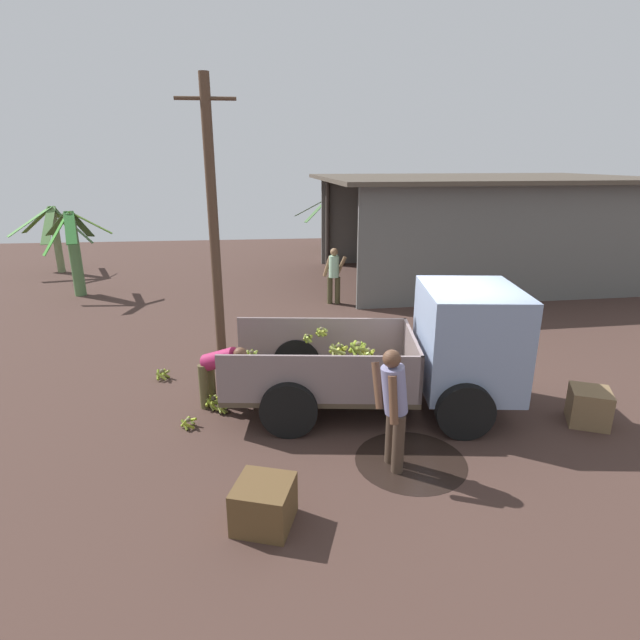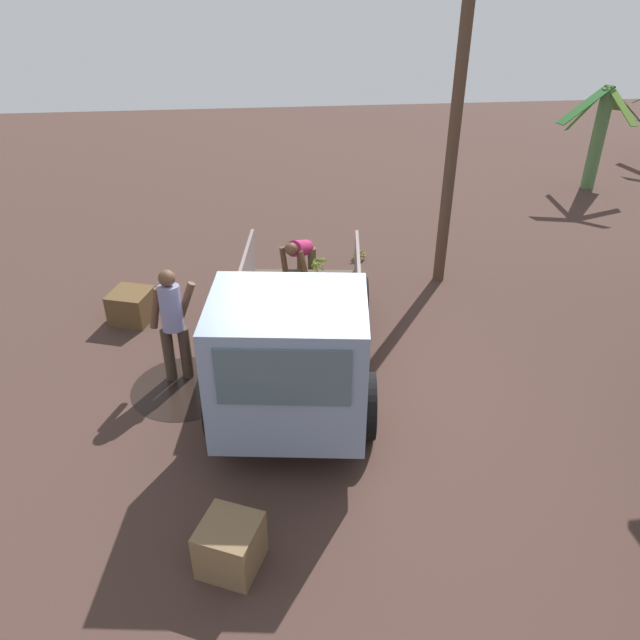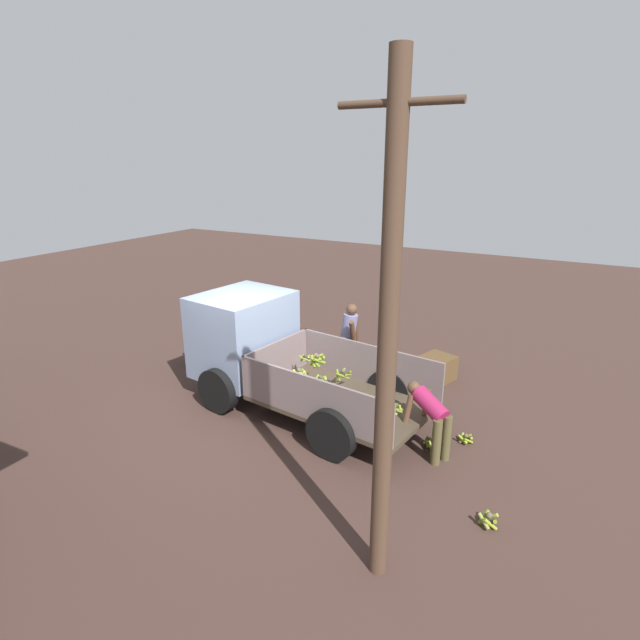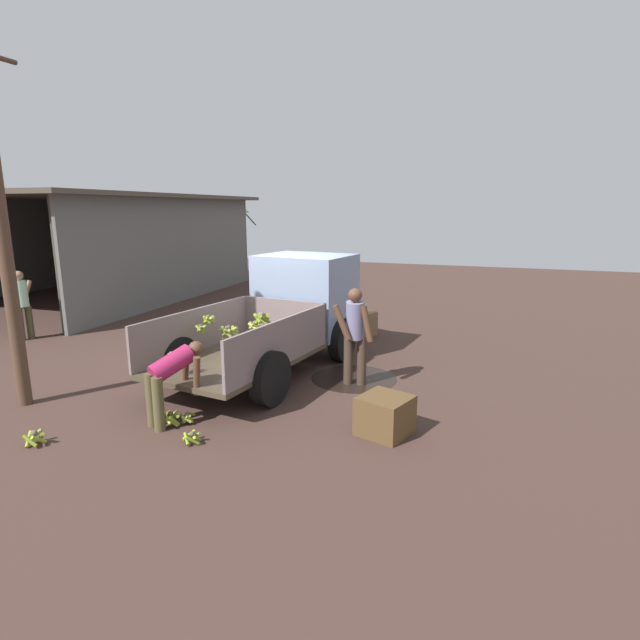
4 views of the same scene
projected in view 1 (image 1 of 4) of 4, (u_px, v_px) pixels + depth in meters
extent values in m
plane|color=#412D26|center=(423.00, 395.00, 8.60)|extent=(36.00, 36.00, 0.00)
cylinder|color=black|center=(411.00, 461.00, 6.72)|extent=(1.50, 1.50, 0.01)
cube|color=#483C2D|center=(321.00, 380.00, 8.08)|extent=(3.16, 2.16, 0.08)
cube|color=slate|center=(321.00, 338.00, 8.78)|extent=(2.94, 0.43, 0.74)
cube|color=slate|center=(319.00, 380.00, 7.13)|extent=(2.94, 0.43, 0.74)
cube|color=slate|center=(412.00, 357.00, 7.93)|extent=(0.28, 1.78, 0.74)
cube|color=#8091B0|center=(468.00, 338.00, 7.81)|extent=(1.65, 1.93, 1.59)
cube|color=#4C606B|center=(517.00, 318.00, 7.69)|extent=(0.21, 1.40, 0.70)
cylinder|color=black|center=(438.00, 361.00, 8.94)|extent=(0.87, 0.33, 0.85)
cylinder|color=black|center=(465.00, 411.00, 7.17)|extent=(0.87, 0.33, 0.85)
cylinder|color=black|center=(297.00, 360.00, 8.98)|extent=(0.87, 0.33, 0.85)
cylinder|color=black|center=(289.00, 410.00, 7.22)|extent=(0.87, 0.33, 0.85)
sphere|color=brown|center=(358.00, 344.00, 7.77)|extent=(0.09, 0.09, 0.09)
cylinder|color=olive|center=(363.00, 349.00, 7.80)|extent=(0.09, 0.22, 0.20)
cylinder|color=olive|center=(360.00, 348.00, 7.86)|extent=(0.19, 0.17, 0.21)
cylinder|color=olive|center=(357.00, 347.00, 7.87)|extent=(0.21, 0.06, 0.20)
cylinder|color=olive|center=(353.00, 347.00, 7.84)|extent=(0.18, 0.22, 0.15)
cylinder|color=olive|center=(354.00, 350.00, 7.77)|extent=(0.10, 0.22, 0.19)
cylinder|color=olive|center=(357.00, 351.00, 7.72)|extent=(0.22, 0.15, 0.18)
cylinder|color=olive|center=(362.00, 349.00, 7.71)|extent=(0.24, 0.16, 0.14)
sphere|color=brown|center=(368.00, 351.00, 8.11)|extent=(0.09, 0.09, 0.09)
cylinder|color=olive|center=(366.00, 355.00, 8.07)|extent=(0.17, 0.16, 0.15)
cylinder|color=#8EA644|center=(370.00, 356.00, 8.09)|extent=(0.17, 0.12, 0.17)
cylinder|color=#8EA126|center=(372.00, 355.00, 8.13)|extent=(0.06, 0.16, 0.17)
cylinder|color=#9BA82D|center=(370.00, 352.00, 8.19)|extent=(0.18, 0.14, 0.14)
cylinder|color=olive|center=(365.00, 352.00, 8.18)|extent=(0.19, 0.13, 0.13)
cylinder|color=#9DB148|center=(363.00, 353.00, 8.13)|extent=(0.09, 0.20, 0.12)
sphere|color=#423B2B|center=(308.00, 336.00, 8.44)|extent=(0.07, 0.07, 0.07)
cylinder|color=olive|center=(305.00, 337.00, 8.47)|extent=(0.09, 0.14, 0.09)
cylinder|color=olive|center=(306.00, 339.00, 8.45)|extent=(0.07, 0.12, 0.13)
cylinder|color=olive|center=(307.00, 340.00, 8.43)|extent=(0.12, 0.08, 0.13)
cylinder|color=#96B237|center=(309.00, 339.00, 8.43)|extent=(0.12, 0.09, 0.13)
cylinder|color=olive|center=(311.00, 338.00, 8.46)|extent=(0.04, 0.14, 0.10)
cylinder|color=#8FA723|center=(309.00, 338.00, 8.49)|extent=(0.12, 0.11, 0.12)
cylinder|color=olive|center=(307.00, 338.00, 8.50)|extent=(0.13, 0.06, 0.12)
sphere|color=#463F2E|center=(388.00, 361.00, 7.60)|extent=(0.07, 0.07, 0.07)
cylinder|color=olive|center=(384.00, 363.00, 7.65)|extent=(0.14, 0.14, 0.11)
cylinder|color=olive|center=(386.00, 366.00, 7.58)|extent=(0.12, 0.12, 0.15)
cylinder|color=olive|center=(391.00, 366.00, 7.56)|extent=(0.17, 0.08, 0.11)
cylinder|color=olive|center=(392.00, 364.00, 7.63)|extent=(0.06, 0.16, 0.13)
cylinder|color=olive|center=(389.00, 361.00, 7.68)|extent=(0.17, 0.10, 0.09)
sphere|color=brown|center=(251.00, 352.00, 8.21)|extent=(0.07, 0.07, 0.07)
cylinder|color=olive|center=(253.00, 358.00, 8.19)|extent=(0.15, 0.10, 0.19)
cylinder|color=olive|center=(256.00, 356.00, 8.23)|extent=(0.06, 0.19, 0.14)
cylinder|color=olive|center=(254.00, 357.00, 8.27)|extent=(0.11, 0.14, 0.19)
cylinder|color=#9EB242|center=(252.00, 354.00, 8.30)|extent=(0.20, 0.06, 0.13)
cylinder|color=olive|center=(248.00, 354.00, 8.28)|extent=(0.18, 0.16, 0.11)
cylinder|color=olive|center=(246.00, 355.00, 8.23)|extent=(0.07, 0.21, 0.11)
cylinder|color=olive|center=(248.00, 357.00, 8.18)|extent=(0.13, 0.18, 0.14)
cylinder|color=#91A322|center=(250.00, 358.00, 8.18)|extent=(0.16, 0.09, 0.18)
sphere|color=#4A4330|center=(339.00, 346.00, 8.33)|extent=(0.09, 0.09, 0.09)
cylinder|color=olive|center=(342.00, 353.00, 8.30)|extent=(0.19, 0.15, 0.22)
cylinder|color=#A7B22F|center=(344.00, 350.00, 8.35)|extent=(0.06, 0.24, 0.16)
cylinder|color=#96A22B|center=(343.00, 349.00, 8.41)|extent=(0.18, 0.22, 0.17)
cylinder|color=olive|center=(338.00, 350.00, 8.42)|extent=(0.20, 0.06, 0.22)
cylinder|color=olive|center=(335.00, 348.00, 8.42)|extent=(0.23, 0.18, 0.15)
cylinder|color=olive|center=(333.00, 350.00, 8.34)|extent=(0.06, 0.24, 0.17)
cylinder|color=olive|center=(335.00, 351.00, 8.27)|extent=(0.21, 0.21, 0.16)
cylinder|color=olive|center=(338.00, 351.00, 8.25)|extent=(0.25, 0.10, 0.13)
sphere|color=brown|center=(334.00, 367.00, 7.62)|extent=(0.09, 0.09, 0.09)
cylinder|color=olive|center=(337.00, 370.00, 7.70)|extent=(0.18, 0.19, 0.17)
cylinder|color=olive|center=(330.00, 368.00, 7.72)|extent=(0.24, 0.13, 0.12)
cylinder|color=olive|center=(327.00, 371.00, 7.61)|extent=(0.06, 0.24, 0.13)
cylinder|color=olive|center=(333.00, 374.00, 7.56)|extent=(0.22, 0.10, 0.18)
cylinder|color=olive|center=(339.00, 373.00, 7.60)|extent=(0.15, 0.22, 0.16)
sphere|color=#4E4632|center=(322.00, 329.00, 8.44)|extent=(0.08, 0.08, 0.08)
cylinder|color=olive|center=(323.00, 333.00, 8.40)|extent=(0.16, 0.07, 0.12)
cylinder|color=olive|center=(324.00, 333.00, 8.44)|extent=(0.12, 0.14, 0.14)
cylinder|color=#90A03C|center=(325.00, 331.00, 8.47)|extent=(0.07, 0.17, 0.10)
cylinder|color=olive|center=(323.00, 332.00, 8.50)|extent=(0.15, 0.12, 0.14)
cylinder|color=olive|center=(321.00, 331.00, 8.50)|extent=(0.15, 0.06, 0.14)
cylinder|color=olive|center=(319.00, 331.00, 8.49)|extent=(0.14, 0.15, 0.12)
cylinder|color=olive|center=(318.00, 332.00, 8.45)|extent=(0.05, 0.15, 0.13)
cylinder|color=olive|center=(320.00, 333.00, 8.41)|extent=(0.15, 0.12, 0.13)
cube|color=#5D5D59|center=(605.00, 227.00, 17.34)|extent=(0.35, 6.33, 3.23)
cube|color=#5D5D59|center=(441.00, 220.00, 19.59)|extent=(9.55, 0.48, 3.23)
cube|color=#5D5D59|center=(527.00, 245.00, 13.73)|extent=(9.55, 0.48, 3.23)
cube|color=#493F33|center=(482.00, 178.00, 16.15)|extent=(10.63, 7.54, 0.12)
cylinder|color=#3F3833|center=(328.00, 222.00, 18.75)|extent=(0.16, 0.16, 3.23)
cylinder|color=#3F3833|center=(363.00, 248.00, 13.27)|extent=(0.16, 0.16, 3.23)
cylinder|color=#4D3628|center=(213.00, 223.00, 9.74)|extent=(0.20, 0.20, 5.38)
cylinder|color=#4D3628|center=(205.00, 98.00, 9.06)|extent=(1.12, 0.07, 0.07)
cylinder|color=#718153|center=(57.00, 241.00, 17.63)|extent=(0.26, 0.26, 2.27)
cube|color=#334F29|center=(72.00, 225.00, 17.55)|extent=(1.22, 0.23, 1.32)
cube|color=#43662A|center=(63.00, 221.00, 18.02)|extent=(0.43, 1.26, 1.13)
cube|color=#406C22|center=(37.00, 220.00, 17.66)|extent=(1.45, 0.85, 1.00)
cube|color=#447B36|center=(30.00, 221.00, 16.93)|extent=(1.37, 1.11, 0.93)
cube|color=#4F793E|center=(48.00, 225.00, 16.76)|extent=(0.46, 1.50, 1.12)
cylinder|color=#527847|center=(75.00, 255.00, 14.54)|extent=(0.32, 0.32, 2.42)
cube|color=#42671C|center=(91.00, 223.00, 14.41)|extent=(1.11, 0.40, 0.69)
cube|color=#33552A|center=(80.00, 224.00, 14.73)|extent=(0.47, 0.98, 0.86)
cube|color=#436831|center=(59.00, 224.00, 14.65)|extent=(1.17, 1.09, 0.80)
cube|color=#398A2B|center=(56.00, 233.00, 14.06)|extent=(0.78, 0.68, 1.18)
cube|color=#225A22|center=(70.00, 227.00, 13.70)|extent=(0.68, 1.36, 0.76)
cylinder|color=#49643A|center=(328.00, 225.00, 22.13)|extent=(0.29, 0.29, 2.21)
cube|color=#2A5521|center=(340.00, 211.00, 21.98)|extent=(1.06, 0.31, 1.10)
cube|color=#227F21|center=(329.00, 211.00, 22.48)|extent=(0.45, 1.13, 1.20)
cube|color=#3C5F2B|center=(312.00, 207.00, 22.15)|extent=(1.53, 0.89, 0.84)
cube|color=#3C6232|center=(317.00, 210.00, 21.61)|extent=(1.18, 0.75, 0.99)
cube|color=#37632F|center=(334.00, 208.00, 21.38)|extent=(0.61, 1.22, 0.79)
cylinder|color=#3F3025|center=(398.00, 444.00, 6.38)|extent=(0.18, 0.18, 0.81)
cylinder|color=#3F3025|center=(391.00, 435.00, 6.59)|extent=(0.18, 0.18, 0.81)
cylinder|color=#7B79A3|center=(394.00, 390.00, 6.25)|extent=(0.42, 0.35, 0.67)
sphere|color=brown|center=(392.00, 359.00, 6.11)|extent=(0.23, 0.23, 0.23)
cylinder|color=brown|center=(393.00, 400.00, 6.05)|extent=(0.14, 0.24, 0.61)
cylinder|color=brown|center=(378.00, 385.00, 6.41)|extent=(0.15, 0.33, 0.59)
cylinder|color=brown|center=(211.00, 381.00, 8.24)|extent=(0.20, 0.20, 0.75)
cylinder|color=brown|center=(204.00, 387.00, 8.06)|extent=(0.20, 0.20, 0.75)
cylinder|color=#9E1F4C|center=(220.00, 359.00, 7.91)|extent=(0.70, 0.54, 0.47)
sphere|color=brown|center=(240.00, 354.00, 7.74)|extent=(0.21, 0.21, 0.21)
cylinder|color=brown|center=(243.00, 368.00, 8.03)|extent=(0.19, 0.24, 0.56)
cylinder|color=brown|center=(229.00, 377.00, 7.71)|extent=(0.16, 0.19, 0.56)
cylinder|color=#423E25|center=(330.00, 290.00, 13.96)|extent=(0.17, 0.17, 0.76)
cylinder|color=#423E25|center=(338.00, 290.00, 13.94)|extent=(0.17, 0.17, 0.76)
cylinder|color=#A1D0AA|center=(334.00, 267.00, 13.75)|extent=(0.33, 0.35, 0.60)
sphere|color=#8C6746|center=(334.00, 252.00, 13.64)|extent=(0.21, 0.21, 0.21)
cylinder|color=#8C6746|center=(327.00, 267.00, 13.85)|extent=(0.26, 0.14, 0.57)
cylinder|color=#8C6746|center=(341.00, 266.00, 13.85)|extent=(0.33, 0.16, 0.55)
sphere|color=brown|center=(162.00, 371.00, 9.16)|extent=(0.08, 0.08, 0.08)
cylinder|color=#8EA034|center=(161.00, 376.00, 9.11)|extent=(0.20, 0.07, 0.17)
cylinder|color=olive|center=(166.00, 375.00, 9.16)|extent=(0.13, 0.19, 0.17)
cylinder|color=olive|center=(166.00, 373.00, 9.25)|extent=(0.20, 0.16, 0.15)
cylinder|color=olive|center=(161.00, 374.00, 9.24)|extent=(0.19, 0.13, 0.18)
cylinder|color=olive|center=(158.00, 375.00, 9.17)|extent=(0.07, 0.21, 0.16)
sphere|color=brown|center=(223.00, 405.00, 7.95)|extent=(0.07, 0.07, 0.07)
cylinder|color=olive|center=(225.00, 408.00, 8.00)|extent=(0.11, 0.13, 0.15)
cylinder|color=olive|center=(223.00, 407.00, 8.01)|extent=(0.13, 0.05, 0.14)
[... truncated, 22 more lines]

